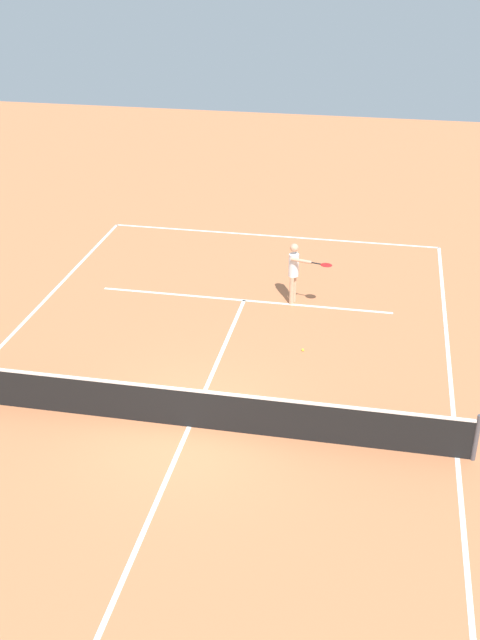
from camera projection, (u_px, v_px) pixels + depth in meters
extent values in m
plane|color=#D37A4C|center=(189.00, 426.00, 16.54)|extent=(60.00, 60.00, 0.00)
cube|color=white|center=(272.00, 236.00, 26.47)|extent=(11.19, 0.10, 0.01)
cube|color=white|center=(457.00, 457.00, 15.59)|extent=(0.10, 22.82, 0.01)
cube|color=white|center=(244.00, 300.00, 22.00)|extent=(8.39, 0.10, 0.01)
cube|color=white|center=(189.00, 426.00, 16.54)|extent=(0.10, 12.55, 0.01)
cylinder|color=#4C4C51|center=(476.00, 438.00, 15.29)|extent=(0.10, 0.10, 1.07)
cube|color=black|center=(189.00, 409.00, 16.33)|extent=(11.79, 0.03, 0.91)
cube|color=white|center=(188.00, 390.00, 16.11)|extent=(11.79, 0.04, 0.06)
cylinder|color=#D8A884|center=(294.00, 288.00, 21.76)|extent=(0.12, 0.12, 0.83)
cylinder|color=#D8A884|center=(292.00, 291.00, 21.60)|extent=(0.12, 0.12, 0.83)
cylinder|color=white|center=(294.00, 265.00, 21.34)|extent=(0.28, 0.28, 0.65)
sphere|color=#D8A884|center=(294.00, 248.00, 21.10)|extent=(0.24, 0.24, 0.24)
cylinder|color=#D8A884|center=(296.00, 261.00, 21.47)|extent=(0.09, 0.09, 0.58)
cylinder|color=#D8A884|center=(302.00, 261.00, 20.97)|extent=(0.59, 0.22, 0.09)
cylinder|color=black|center=(316.00, 263.00, 20.81)|extent=(0.26, 0.10, 0.04)
ellipsoid|color=red|center=(326.00, 265.00, 20.70)|extent=(0.38, 0.35, 0.04)
sphere|color=#CCE033|center=(303.00, 350.00, 19.41)|extent=(0.07, 0.07, 0.07)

